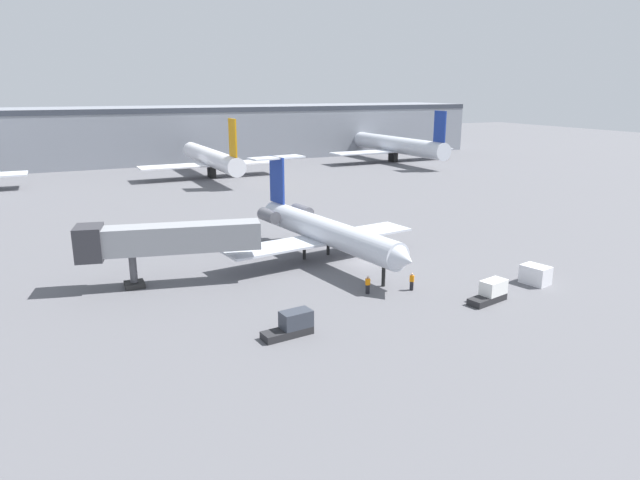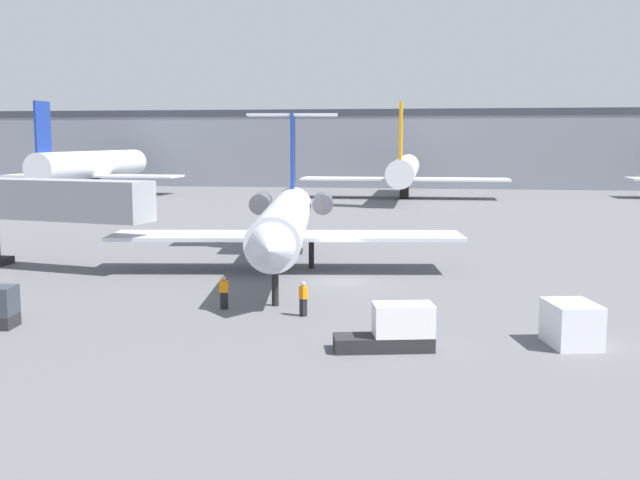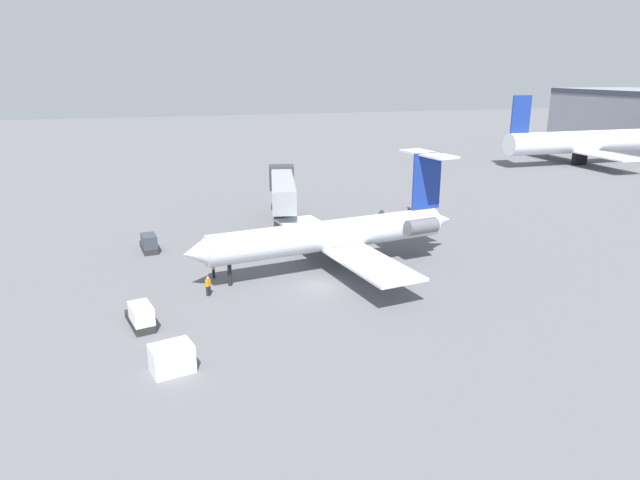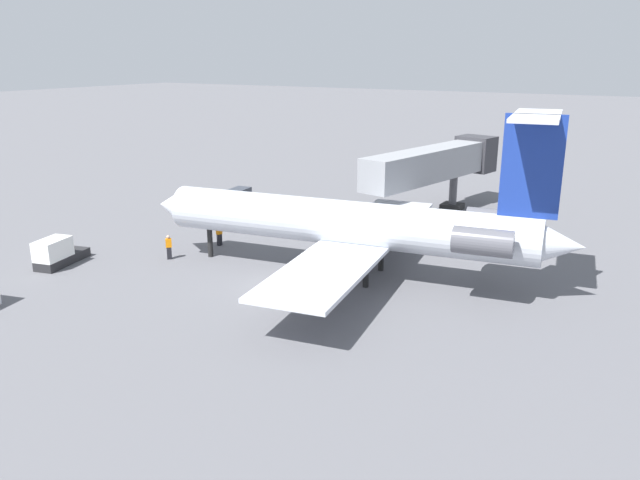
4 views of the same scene
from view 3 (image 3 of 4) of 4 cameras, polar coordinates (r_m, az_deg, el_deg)
ground_plane at (r=49.87m, az=0.14°, el=-4.63°), size 400.00×400.00×0.10m
regional_jet at (r=53.02m, az=1.78°, el=0.69°), size 23.07×27.65×10.42m
jet_bridge at (r=68.96m, az=-3.81°, el=5.33°), size 17.16×6.39×6.20m
ground_crew_marshaller at (r=52.22m, az=-10.72°, el=-2.87°), size 0.43×0.31×1.69m
ground_crew_loader at (r=48.20m, az=-11.24°, el=-4.59°), size 0.46×0.47×1.69m
baggage_tug_lead at (r=43.68m, az=-17.66°, el=-7.41°), size 4.21×2.25×1.90m
baggage_tug_trailing at (r=61.34m, az=-16.90°, el=-0.36°), size 4.14×1.86×1.90m
cargo_container_uld at (r=37.14m, az=-14.74°, el=-11.48°), size 2.38×2.90×1.80m
parked_airliner_west_end at (r=125.07m, az=24.86°, el=8.95°), size 28.11×33.44×13.71m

